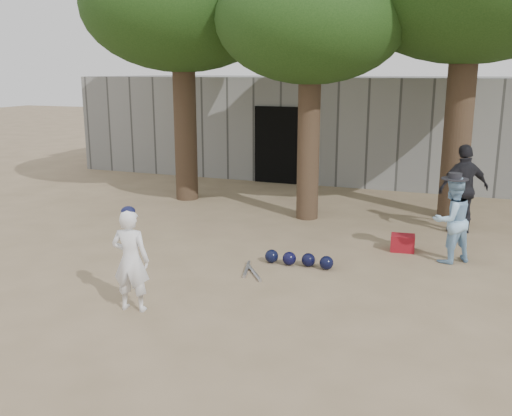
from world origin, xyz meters
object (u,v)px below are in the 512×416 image
at_px(spectator_dark, 464,189).
at_px(boy_player, 131,260).
at_px(red_bag, 403,243).
at_px(spectator_blue, 451,220).

bearing_deg(spectator_dark, boy_player, 22.69).
distance_m(spectator_dark, red_bag, 2.05).
height_order(boy_player, spectator_blue, spectator_blue).
bearing_deg(boy_player, red_bag, -136.40).
bearing_deg(red_bag, boy_player, -128.28).
xyz_separation_m(spectator_dark, red_bag, (-0.95, -1.66, -0.75)).
relative_size(boy_player, spectator_dark, 0.80).
bearing_deg(spectator_blue, boy_player, 1.93).
relative_size(boy_player, red_bag, 3.39).
distance_m(spectator_blue, spectator_dark, 1.99).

